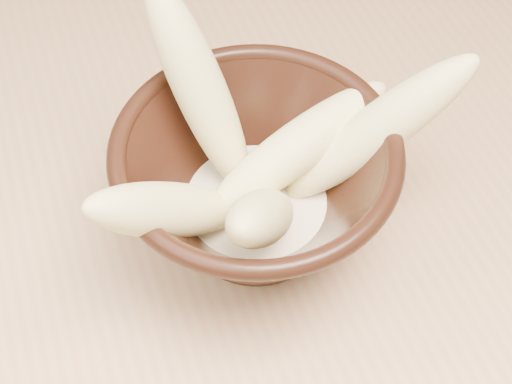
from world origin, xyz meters
TOP-DOWN VIEW (x-y plane):
  - table at (0.00, 0.00)m, footprint 1.20×0.80m
  - bowl at (0.19, -0.12)m, footprint 0.20×0.20m
  - milk_puddle at (0.19, -0.12)m, footprint 0.12×0.12m
  - banana_upright at (0.17, -0.07)m, footprint 0.08×0.13m
  - banana_left at (0.13, -0.15)m, footprint 0.14×0.08m
  - banana_right at (0.28, -0.13)m, footprint 0.16×0.05m
  - banana_across at (0.23, -0.11)m, footprint 0.17×0.08m
  - banana_front at (0.18, -0.17)m, footprint 0.10×0.12m

SIDE VIEW (x-z plane):
  - table at x=0.00m, z-range 0.30..1.05m
  - milk_puddle at x=0.19m, z-range 0.78..0.79m
  - bowl at x=0.19m, z-range 0.76..0.87m
  - banana_across at x=0.23m, z-range 0.79..0.87m
  - banana_front at x=0.18m, z-range 0.78..0.90m
  - banana_left at x=0.13m, z-range 0.78..0.91m
  - banana_right at x=0.28m, z-range 0.78..0.92m
  - banana_upright at x=0.17m, z-range 0.78..0.95m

